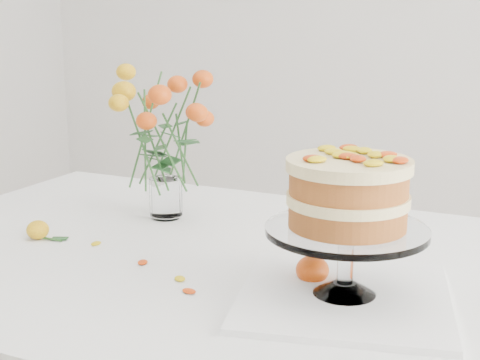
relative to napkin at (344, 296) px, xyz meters
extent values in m
cube|color=tan|center=(-0.25, 0.10, -0.03)|extent=(1.40, 0.90, 0.04)
cylinder|color=tan|center=(-0.87, 0.47, -0.41)|extent=(0.06, 0.06, 0.71)
cube|color=white|center=(-0.25, 0.10, -0.01)|extent=(1.42, 0.92, 0.01)
cube|color=white|center=(-0.25, 0.56, -0.11)|extent=(1.42, 0.01, 0.20)
cube|color=white|center=(0.00, 0.00, 0.00)|extent=(0.39, 0.39, 0.01)
cylinder|color=white|center=(0.00, 0.00, 0.06)|extent=(0.03, 0.03, 0.08)
cylinder|color=white|center=(0.00, 0.00, 0.11)|extent=(0.25, 0.25, 0.01)
cylinder|color=#AD6727|center=(0.00, 0.00, 0.13)|extent=(0.19, 0.19, 0.04)
cylinder|color=#FFE0A4|center=(0.00, 0.00, 0.16)|extent=(0.19, 0.19, 0.02)
cylinder|color=#AD6727|center=(0.00, 0.00, 0.18)|extent=(0.19, 0.19, 0.04)
cylinder|color=#FFE0A4|center=(0.00, 0.00, 0.21)|extent=(0.20, 0.20, 0.02)
cylinder|color=white|center=(-0.48, 0.27, 0.00)|extent=(0.06, 0.06, 0.01)
cylinder|color=white|center=(-0.48, 0.27, 0.04)|extent=(0.07, 0.07, 0.08)
ellipsoid|color=yellow|center=(-0.64, 0.03, 0.01)|extent=(0.04, 0.04, 0.04)
cylinder|color=#285823|center=(-0.61, 0.03, 0.00)|extent=(0.05, 0.00, 0.00)
ellipsoid|color=#D4400A|center=(-0.07, 0.04, 0.02)|extent=(0.06, 0.06, 0.05)
cylinder|color=#285823|center=(-0.03, 0.05, 0.00)|extent=(0.07, 0.02, 0.01)
ellipsoid|color=yellow|center=(-0.37, 0.00, 0.00)|extent=(0.03, 0.02, 0.00)
ellipsoid|color=yellow|center=(-0.27, -0.04, 0.00)|extent=(0.03, 0.02, 0.00)
ellipsoid|color=yellow|center=(-0.23, -0.08, 0.00)|extent=(0.03, 0.02, 0.00)
ellipsoid|color=yellow|center=(-0.51, 0.05, 0.00)|extent=(0.03, 0.02, 0.00)
camera|label=1|loc=(0.26, -0.96, 0.42)|focal=50.00mm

